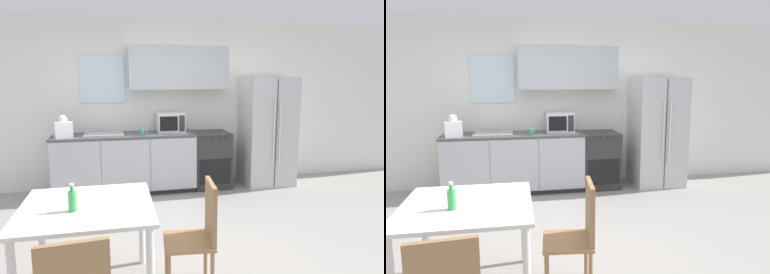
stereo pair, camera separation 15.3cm
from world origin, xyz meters
TOP-DOWN VIEW (x-y plane):
  - ground_plane at (0.00, 0.00)m, footprint 12.00×12.00m
  - wall_back at (0.07, 2.14)m, footprint 12.00×0.38m
  - kitchen_counter at (-0.37, 1.82)m, footprint 2.14×0.66m
  - oven_range at (0.99, 1.84)m, footprint 0.58×0.63m
  - refrigerator at (1.96, 1.80)m, footprint 0.81×0.74m
  - kitchen_sink at (-0.68, 1.83)m, footprint 0.58×0.40m
  - microwave at (0.35, 1.92)m, footprint 0.43×0.39m
  - coffee_mug at (-0.12, 1.64)m, footprint 0.11×0.08m
  - grocery_bag_0 at (-1.24, 1.70)m, footprint 0.29×0.27m
  - dining_table at (-0.73, -0.80)m, footprint 1.00×0.98m
  - dining_chair_side at (0.14, -0.91)m, footprint 0.44×0.44m
  - drink_bottle at (-0.83, -0.91)m, footprint 0.06×0.06m

SIDE VIEW (x-z plane):
  - ground_plane at x=0.00m, z-range 0.00..0.00m
  - oven_range at x=0.99m, z-range 0.00..0.90m
  - kitchen_counter at x=-0.37m, z-range 0.00..0.92m
  - dining_chair_side at x=0.14m, z-range 0.07..1.00m
  - dining_table at x=-0.73m, z-range 0.28..1.06m
  - drink_bottle at x=-0.83m, z-range 0.76..0.97m
  - refrigerator at x=1.96m, z-range 0.00..1.78m
  - kitchen_sink at x=-0.68m, z-range 0.81..1.04m
  - coffee_mug at x=-0.12m, z-range 0.91..1.02m
  - grocery_bag_0 at x=-1.24m, z-range 0.89..1.21m
  - microwave at x=0.35m, z-range 0.91..1.22m
  - wall_back at x=0.07m, z-range 0.09..2.79m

